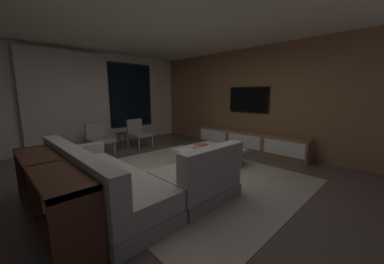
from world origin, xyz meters
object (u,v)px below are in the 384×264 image
(accent_chair_by_curtain, at_px, (98,137))
(media_console, at_px, (249,142))
(coffee_table, at_px, (209,157))
(console_table_behind_couch, at_px, (49,190))
(book_stack_on_coffee_table, at_px, (200,146))
(side_stool, at_px, (121,136))
(mounted_tv, at_px, (248,100))
(sectional_couch, at_px, (129,181))
(accent_chair_near_window, at_px, (138,132))

(accent_chair_by_curtain, height_order, media_console, accent_chair_by_curtain)
(coffee_table, height_order, console_table_behind_couch, console_table_behind_couch)
(book_stack_on_coffee_table, bearing_deg, side_stool, 104.61)
(mounted_tv, relative_size, console_table_behind_couch, 0.56)
(console_table_behind_couch, bearing_deg, side_stool, 50.19)
(book_stack_on_coffee_table, height_order, accent_chair_by_curtain, accent_chair_by_curtain)
(sectional_couch, bearing_deg, media_console, 4.01)
(book_stack_on_coffee_table, distance_m, accent_chair_near_window, 2.37)
(side_stool, xyz_separation_m, media_console, (2.37, -2.51, -0.12))
(sectional_couch, xyz_separation_m, media_console, (3.65, 0.26, -0.04))
(accent_chair_by_curtain, bearing_deg, accent_chair_near_window, -1.90)
(coffee_table, relative_size, accent_chair_near_window, 1.49)
(sectional_couch, distance_m, book_stack_on_coffee_table, 1.94)
(mounted_tv, height_order, console_table_behind_couch, mounted_tv)
(coffee_table, bearing_deg, book_stack_on_coffee_table, 113.65)
(book_stack_on_coffee_table, distance_m, media_console, 1.77)
(accent_chair_near_window, relative_size, media_console, 0.25)
(mounted_tv, bearing_deg, side_stool, 137.83)
(coffee_table, xyz_separation_m, mounted_tv, (1.85, 0.24, 1.16))
(book_stack_on_coffee_table, relative_size, side_stool, 0.61)
(sectional_couch, distance_m, accent_chair_near_window, 3.31)
(sectional_couch, bearing_deg, accent_chair_near_window, 56.97)
(media_console, bearing_deg, coffee_table, -178.50)
(accent_chair_near_window, xyz_separation_m, side_stool, (-0.52, -0.00, -0.06))
(book_stack_on_coffee_table, bearing_deg, coffee_table, -66.35)
(accent_chair_near_window, bearing_deg, mounted_tv, -48.70)
(mounted_tv, bearing_deg, accent_chair_by_curtain, 143.26)
(sectional_couch, bearing_deg, side_stool, 65.11)
(sectional_couch, xyz_separation_m, side_stool, (1.28, 2.77, 0.08))
(accent_chair_near_window, bearing_deg, accent_chair_by_curtain, 178.10)
(accent_chair_near_window, relative_size, console_table_behind_couch, 0.37)
(coffee_table, distance_m, accent_chair_near_window, 2.58)
(accent_chair_by_curtain, relative_size, mounted_tv, 0.67)
(side_stool, bearing_deg, book_stack_on_coffee_table, -75.39)
(accent_chair_near_window, height_order, media_console, accent_chair_near_window)
(book_stack_on_coffee_table, bearing_deg, console_table_behind_couch, -174.51)
(accent_chair_by_curtain, bearing_deg, side_stool, -3.97)
(sectional_couch, xyz_separation_m, console_table_behind_couch, (-0.91, 0.13, 0.13))
(coffee_table, bearing_deg, mounted_tv, 7.42)
(book_stack_on_coffee_table, xyz_separation_m, side_stool, (-0.62, 2.36, -0.03))
(accent_chair_by_curtain, bearing_deg, media_console, -40.65)
(side_stool, height_order, media_console, media_console)
(book_stack_on_coffee_table, distance_m, mounted_tv, 2.16)
(coffee_table, bearing_deg, accent_chair_by_curtain, 116.59)
(media_console, bearing_deg, mounted_tv, 47.52)
(accent_chair_by_curtain, distance_m, console_table_behind_couch, 3.12)
(side_stool, height_order, console_table_behind_couch, console_table_behind_couch)
(book_stack_on_coffee_table, height_order, media_console, media_console)
(side_stool, xyz_separation_m, mounted_tv, (2.55, -2.31, 0.98))
(sectional_couch, height_order, accent_chair_by_curtain, sectional_couch)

